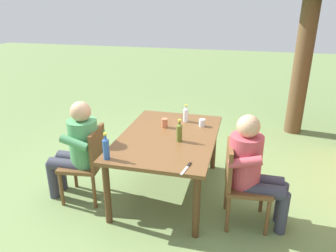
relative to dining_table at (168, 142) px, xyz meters
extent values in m
plane|color=#6B844C|center=(0.00, 0.00, -0.65)|extent=(24.00, 24.00, 0.00)
cube|color=brown|center=(0.00, 0.00, 0.06)|extent=(1.59, 1.07, 0.04)
cylinder|color=#4C311A|center=(-0.71, -0.46, -0.30)|extent=(0.07, 0.07, 0.69)
cylinder|color=#4C311A|center=(0.71, -0.46, -0.30)|extent=(0.07, 0.07, 0.69)
cylinder|color=#4C311A|center=(-0.71, 0.46, -0.30)|extent=(0.07, 0.07, 0.69)
cylinder|color=#4C311A|center=(0.71, 0.46, -0.30)|extent=(0.07, 0.07, 0.69)
cube|color=brown|center=(0.36, 0.92, -0.22)|extent=(0.49, 0.49, 0.04)
cube|color=brown|center=(0.38, 0.72, 0.01)|extent=(0.42, 0.09, 0.42)
cylinder|color=brown|center=(0.52, 1.13, -0.44)|extent=(0.04, 0.04, 0.41)
cylinder|color=brown|center=(0.15, 1.08, -0.44)|extent=(0.04, 0.04, 0.41)
cylinder|color=brown|center=(0.57, 0.75, -0.44)|extent=(0.04, 0.04, 0.41)
cylinder|color=brown|center=(0.19, 0.71, -0.44)|extent=(0.04, 0.04, 0.41)
cube|color=brown|center=(0.36, -0.92, -0.22)|extent=(0.49, 0.49, 0.04)
cube|color=brown|center=(0.33, -0.72, 0.01)|extent=(0.42, 0.09, 0.42)
cylinder|color=brown|center=(0.19, -1.13, -0.44)|extent=(0.04, 0.04, 0.41)
cylinder|color=brown|center=(0.57, -1.08, -0.44)|extent=(0.04, 0.04, 0.41)
cylinder|color=brown|center=(0.15, -0.75, -0.44)|extent=(0.04, 0.04, 0.41)
cylinder|color=brown|center=(0.52, -0.71, -0.44)|extent=(0.04, 0.04, 0.41)
cylinder|color=#B7424C|center=(0.36, 0.87, 0.06)|extent=(0.32, 0.32, 0.52)
sphere|color=tan|center=(0.36, 0.87, 0.42)|extent=(0.22, 0.22, 0.22)
cylinder|color=#383847|center=(0.45, 1.07, -0.20)|extent=(0.14, 0.40, 0.14)
cylinder|color=#383847|center=(0.45, 1.27, -0.42)|extent=(0.11, 0.11, 0.45)
cylinder|color=#B7424C|center=(0.55, 0.87, 0.14)|extent=(0.09, 0.31, 0.16)
cylinder|color=#383847|center=(0.27, 1.07, -0.20)|extent=(0.14, 0.40, 0.14)
cylinder|color=#383847|center=(0.27, 1.27, -0.42)|extent=(0.11, 0.11, 0.45)
cylinder|color=#B7424C|center=(0.17, 0.87, 0.14)|extent=(0.09, 0.31, 0.16)
cylinder|color=#4C935B|center=(0.36, -0.87, 0.06)|extent=(0.32, 0.32, 0.52)
sphere|color=tan|center=(0.36, -0.87, 0.42)|extent=(0.22, 0.22, 0.22)
cylinder|color=#383847|center=(0.27, -1.07, -0.20)|extent=(0.14, 0.40, 0.14)
cylinder|color=#383847|center=(0.27, -1.27, -0.42)|extent=(0.11, 0.11, 0.45)
cylinder|color=#4C935B|center=(0.17, -0.87, 0.14)|extent=(0.09, 0.31, 0.16)
cylinder|color=#383847|center=(0.45, -1.07, -0.20)|extent=(0.14, 0.40, 0.14)
cylinder|color=#383847|center=(0.45, -1.27, -0.42)|extent=(0.11, 0.11, 0.45)
cylinder|color=#4C935B|center=(0.55, -0.87, 0.14)|extent=(0.09, 0.31, 0.16)
cylinder|color=white|center=(-0.50, 0.11, 0.16)|extent=(0.06, 0.06, 0.16)
cone|color=white|center=(-0.50, 0.11, 0.25)|extent=(0.06, 0.06, 0.02)
cylinder|color=white|center=(-0.50, 0.11, 0.28)|extent=(0.03, 0.03, 0.02)
cylinder|color=yellow|center=(-0.50, 0.11, 0.30)|extent=(0.03, 0.03, 0.02)
cylinder|color=#2D56A3|center=(0.69, -0.44, 0.18)|extent=(0.06, 0.06, 0.20)
cone|color=#2D56A3|center=(0.69, -0.44, 0.29)|extent=(0.06, 0.06, 0.03)
cylinder|color=#2D56A3|center=(0.69, -0.44, 0.32)|extent=(0.03, 0.03, 0.03)
cylinder|color=yellow|center=(0.69, -0.44, 0.34)|extent=(0.03, 0.03, 0.02)
cylinder|color=#566623|center=(0.11, 0.15, 0.17)|extent=(0.06, 0.06, 0.18)
cone|color=#566623|center=(0.11, 0.15, 0.27)|extent=(0.06, 0.06, 0.03)
cylinder|color=#566623|center=(0.11, 0.15, 0.30)|extent=(0.03, 0.03, 0.03)
cylinder|color=yellow|center=(0.11, 0.15, 0.32)|extent=(0.03, 0.03, 0.02)
cylinder|color=#BC6B47|center=(-0.25, -0.11, 0.14)|extent=(0.08, 0.08, 0.11)
cylinder|color=silver|center=(-0.39, 0.33, 0.13)|extent=(0.08, 0.08, 0.09)
cube|color=silver|center=(0.73, 0.34, 0.08)|extent=(0.18, 0.05, 0.01)
cube|color=black|center=(0.62, 0.36, 0.09)|extent=(0.08, 0.03, 0.01)
cube|color=black|center=(-1.15, -0.49, -0.45)|extent=(0.33, 0.19, 0.39)
cube|color=black|center=(-1.15, -0.61, -0.52)|extent=(0.23, 0.06, 0.17)
cube|color=maroon|center=(-1.25, -0.44, -0.42)|extent=(0.28, 0.19, 0.47)
cube|color=maroon|center=(-1.25, -0.57, -0.50)|extent=(0.20, 0.06, 0.21)
cylinder|color=brown|center=(-2.38, 1.67, 0.74)|extent=(0.28, 0.28, 2.78)
camera|label=1|loc=(3.22, 0.81, 1.52)|focal=34.04mm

